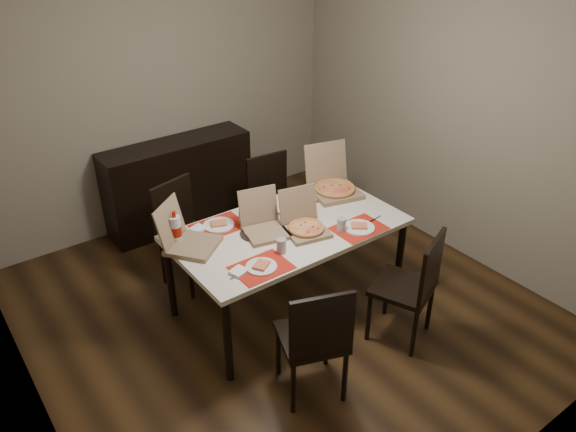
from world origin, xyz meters
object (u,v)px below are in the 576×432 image
object	(u,v)px
dining_table	(288,234)
chair_near_left	(315,337)
soda_bottle	(176,230)
chair_near_right	(413,284)
chair_far_left	(184,229)
sideboard	(179,183)
chair_far_right	(273,200)
pizza_box_center	(305,225)
dip_bowl	(284,212)

from	to	relation	value
dining_table	chair_near_left	size ratio (longest dim) A/B	1.94
soda_bottle	chair_near_right	bearing A→B (deg)	-42.50
chair_far_left	soda_bottle	xyz separation A→B (m)	(-0.30, -0.52, 0.35)
chair_near_left	chair_far_left	world-z (taller)	same
sideboard	chair_near_left	distance (m)	2.69
chair_near_left	dining_table	bearing A→B (deg)	63.62
sideboard	chair_near_left	size ratio (longest dim) A/B	1.61
chair_far_left	chair_far_right	bearing A→B (deg)	-1.73
chair_near_left	chair_near_right	size ratio (longest dim) A/B	1.00
chair_near_right	dining_table	bearing A→B (deg)	119.30
chair_near_left	chair_far_right	world-z (taller)	same
dining_table	chair_near_right	bearing A→B (deg)	-60.70
chair_far_left	pizza_box_center	distance (m)	1.15
dining_table	soda_bottle	bearing A→B (deg)	159.11
chair_far_left	pizza_box_center	xyz separation A→B (m)	(0.57, -0.95, 0.29)
dining_table	chair_far_right	xyz separation A→B (m)	(0.42, 0.80, -0.17)
dining_table	chair_far_left	xyz separation A→B (m)	(-0.50, 0.83, -0.17)
dining_table	chair_far_left	world-z (taller)	chair_far_left
dining_table	pizza_box_center	distance (m)	0.18
chair_near_right	chair_far_left	world-z (taller)	same
chair_far_left	chair_far_right	world-z (taller)	same
chair_near_right	chair_far_left	size ratio (longest dim) A/B	1.00
sideboard	soda_bottle	xyz separation A→B (m)	(-0.72, -1.45, 0.41)
dining_table	soda_bottle	world-z (taller)	soda_bottle
dip_bowl	soda_bottle	world-z (taller)	soda_bottle
chair_near_right	chair_far_left	distance (m)	1.98
sideboard	dining_table	xyz separation A→B (m)	(0.09, -1.76, 0.23)
chair_far_right	pizza_box_center	size ratio (longest dim) A/B	2.30
dip_bowl	soda_bottle	xyz separation A→B (m)	(-0.91, 0.11, 0.10)
chair_far_left	chair_far_right	distance (m)	0.93
chair_far_right	dip_bowl	size ratio (longest dim) A/B	8.61
chair_near_left	chair_far_right	bearing A→B (deg)	62.97
chair_near_left	pizza_box_center	size ratio (longest dim) A/B	2.30
sideboard	soda_bottle	bearing A→B (deg)	-116.27
soda_bottle	chair_far_left	bearing A→B (deg)	60.21
dining_table	dip_bowl	xyz separation A→B (m)	(0.10, 0.20, 0.08)
chair_far_right	dip_bowl	xyz separation A→B (m)	(-0.32, -0.60, 0.25)
sideboard	chair_far_left	size ratio (longest dim) A/B	1.61
soda_bottle	pizza_box_center	bearing A→B (deg)	-26.12
chair_far_right	soda_bottle	size ratio (longest dim) A/B	3.48
sideboard	dining_table	bearing A→B (deg)	-87.22
chair_near_right	chair_far_right	world-z (taller)	same
chair_near_right	pizza_box_center	size ratio (longest dim) A/B	2.30
chair_far_right	dip_bowl	distance (m)	0.73
chair_near_right	dip_bowl	bearing A→B (deg)	109.93
chair_near_left	dip_bowl	world-z (taller)	chair_near_left
chair_far_left	pizza_box_center	world-z (taller)	pizza_box_center
chair_far_left	soda_bottle	bearing A→B (deg)	-119.79
sideboard	chair_far_left	bearing A→B (deg)	-114.19
chair_near_right	pizza_box_center	xyz separation A→B (m)	(-0.43, 0.76, 0.29)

